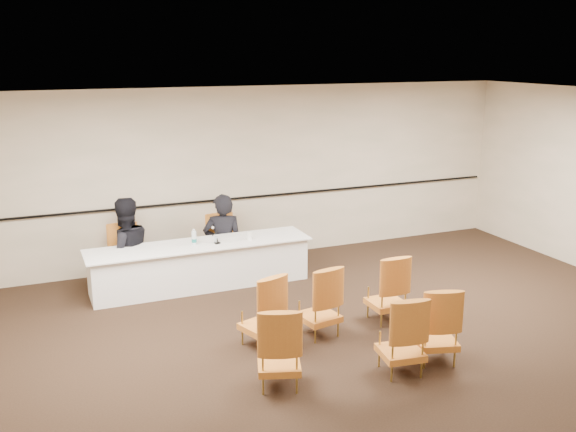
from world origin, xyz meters
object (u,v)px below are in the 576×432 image
object	(u,v)px
panel_table	(201,265)
panelist_second_chair	(126,256)
aud_chair_front_mid	(319,300)
aud_chair_front_right	(387,288)
aud_chair_back_right	(436,323)
microphone	(217,236)
aud_chair_front_left	(262,310)
water_bottle	(194,237)
aud_chair_back_left	(279,346)
panelist_main_chair	(223,244)
coffee_cup	(249,236)
panelist_main	(223,247)
aud_chair_back_mid	(401,334)
panelist_second	(126,255)
drinking_glass	(216,240)

from	to	relation	value
panel_table	panelist_second_chair	xyz separation A→B (m)	(-1.05, 0.52, 0.13)
aud_chair_front_mid	aud_chair_front_right	size ratio (longest dim) A/B	1.00
aud_chair_back_right	microphone	bearing A→B (deg)	132.52
aud_chair_front_left	aud_chair_back_right	bearing A→B (deg)	-52.48
panelist_second_chair	water_bottle	size ratio (longest dim) A/B	3.78
aud_chair_back_left	panel_table	bearing A→B (deg)	108.29
aud_chair_front_left	panelist_main_chair	bearing A→B (deg)	64.03
panelist_main_chair	water_bottle	size ratio (longest dim) A/B	3.78
panelist_second_chair	coffee_cup	xyz separation A→B (m)	(1.84, -0.61, 0.27)
panelist_main	panelist_main_chair	xyz separation A→B (m)	(0.00, 0.00, 0.05)
panelist_main_chair	microphone	xyz separation A→B (m)	(-0.28, -0.62, 0.34)
aud_chair_front_mid	panelist_main_chair	bearing A→B (deg)	87.72
aud_chair_front_right	aud_chair_back_mid	bearing A→B (deg)	-114.93
coffee_cup	aud_chair_front_left	size ratio (longest dim) A/B	0.12
panel_table	aud_chair_front_right	bearing A→B (deg)	-48.81
panelist_second_chair	aud_chair_back_mid	size ratio (longest dim) A/B	1.00
panelist_main	microphone	bearing A→B (deg)	81.98
microphone	aud_chair_back_left	xyz separation A→B (m)	(-0.28, -3.23, -0.34)
aud_chair_front_right	water_bottle	bearing A→B (deg)	132.91
aud_chair_front_right	aud_chair_back_right	world-z (taller)	same
coffee_cup	aud_chair_back_left	size ratio (longest dim) A/B	0.12
panel_table	aud_chair_back_left	distance (m)	3.32
microphone	panelist_main	bearing A→B (deg)	53.60
panelist_second	microphone	xyz separation A→B (m)	(1.31, -0.62, 0.33)
panelist_main	drinking_glass	world-z (taller)	panelist_main
panelist_second	aud_chair_back_right	world-z (taller)	panelist_second
panelist_second_chair	aud_chair_back_right	bearing A→B (deg)	-53.81
panel_table	water_bottle	world-z (taller)	water_bottle
aud_chair_front_mid	panelist_second	bearing A→B (deg)	114.74
aud_chair_back_left	aud_chair_back_right	world-z (taller)	same
panelist_second	water_bottle	xyz separation A→B (m)	(0.96, -0.55, 0.33)
panelist_second_chair	panel_table	bearing A→B (deg)	-26.59
water_bottle	panelist_main_chair	bearing A→B (deg)	41.44
aud_chair_front_left	panelist_second_chair	bearing A→B (deg)	94.65
panelist_main	drinking_glass	bearing A→B (deg)	79.95
aud_chair_front_right	aud_chair_back_mid	xyz separation A→B (m)	(-0.61, -1.33, 0.00)
water_bottle	aud_chair_front_mid	bearing A→B (deg)	-65.80
coffee_cup	microphone	bearing A→B (deg)	-178.79
drinking_glass	aud_chair_back_mid	xyz separation A→B (m)	(1.12, -3.52, -0.27)
panel_table	aud_chair_back_right	size ratio (longest dim) A/B	3.63
coffee_cup	aud_chair_back_right	distance (m)	3.59
panelist_main	microphone	xyz separation A→B (m)	(-0.28, -0.62, 0.40)
panelist_main_chair	aud_chair_back_right	xyz separation A→B (m)	(1.36, -4.01, 0.00)
aud_chair_back_mid	panelist_second	bearing A→B (deg)	128.58
panelist_second	drinking_glass	xyz separation A→B (m)	(1.30, -0.57, 0.25)
water_bottle	panelist_second_chair	bearing A→B (deg)	150.41
panel_table	panelist_second	bearing A→B (deg)	153.41
aud_chair_back_right	panelist_second	bearing A→B (deg)	143.02
drinking_glass	aud_chair_back_right	world-z (taller)	aud_chair_back_right
panelist_main_chair	panelist_second_chair	xyz separation A→B (m)	(-1.59, -0.00, 0.00)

